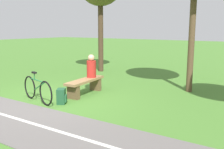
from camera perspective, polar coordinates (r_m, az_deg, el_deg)
The scene contains 5 objects.
ground_plane at distance 8.06m, azimuth -12.72°, elevation -5.74°, with size 80.00×80.00×0.00m, color #477A2D.
bench at distance 8.59m, azimuth -6.01°, elevation -2.12°, with size 1.77×0.63×0.51m.
person_seated at distance 8.82m, azimuth -4.62°, elevation 1.62°, with size 0.36×0.36×0.79m.
bicycle at distance 7.99m, azimuth -16.30°, elevation -3.22°, with size 0.42×1.72×0.90m.
backpack at distance 7.68m, azimuth -11.19°, elevation -4.78°, with size 0.41×0.39×0.44m.
Camera 1 is at (5.16, 5.78, 2.19)m, focal length 41.03 mm.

